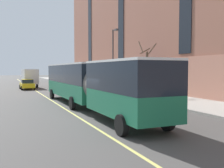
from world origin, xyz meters
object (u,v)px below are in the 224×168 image
at_px(taxi_cab, 27,84).
at_px(street_lamp, 114,55).
at_px(street_tree_far_uptown, 147,69).
at_px(parked_car_white_5, 103,88).
at_px(parked_car_green_2, 146,96).
at_px(parked_car_black_3, 68,82).
at_px(city_bus, 88,82).
at_px(fire_hydrant, 135,94).
at_px(box_truck, 29,77).

bearing_deg(taxi_cab, street_lamp, -50.09).
distance_m(street_tree_far_uptown, street_lamp, 4.90).
distance_m(taxi_cab, street_lamp, 15.34).
xyz_separation_m(parked_car_white_5, street_lamp, (1.93, 1.11, 4.11)).
relative_size(taxi_cab, street_lamp, 0.56).
distance_m(parked_car_green_2, parked_car_black_3, 27.95).
relative_size(city_bus, fire_hydrant, 28.04).
bearing_deg(box_truck, parked_car_white_5, -67.87).
height_order(city_bus, parked_car_white_5, city_bus).
bearing_deg(parked_car_green_2, fire_hydrant, 72.00).
height_order(street_tree_far_uptown, fire_hydrant, street_tree_far_uptown).
xyz_separation_m(taxi_cab, street_lamp, (9.48, -11.33, 4.11)).
distance_m(city_bus, street_tree_far_uptown, 11.95).
distance_m(parked_car_white_5, street_tree_far_uptown, 5.74).
bearing_deg(parked_car_black_3, parked_car_white_5, -90.46).
bearing_deg(city_bus, parked_car_green_2, -1.23).
bearing_deg(box_truck, street_tree_far_uptown, -59.70).
bearing_deg(street_tree_far_uptown, box_truck, 120.30).
distance_m(city_bus, parked_car_green_2, 5.28).
xyz_separation_m(box_truck, street_lamp, (8.73, -15.62, 3.15)).
bearing_deg(box_truck, parked_car_green_2, -75.36).
height_order(box_truck, street_lamp, street_lamp).
relative_size(taxi_cab, street_tree_far_uptown, 0.71).
height_order(parked_car_green_2, fire_hydrant, parked_car_green_2).
relative_size(street_lamp, fire_hydrant, 10.95).
bearing_deg(taxi_cab, parked_car_white_5, -58.74).
bearing_deg(fire_hydrant, box_truck, 111.77).
relative_size(parked_car_white_5, fire_hydrant, 6.62).
xyz_separation_m(parked_car_green_2, parked_car_white_5, (-0.17, 9.97, 0.00)).
height_order(parked_car_white_5, street_lamp, street_lamp).
bearing_deg(city_bus, fire_hydrant, 36.34).
relative_size(parked_car_green_2, parked_car_white_5, 0.96).
relative_size(parked_car_green_2, street_lamp, 0.58).
relative_size(city_bus, taxi_cab, 4.61).
height_order(parked_car_green_2, parked_car_white_5, same).
height_order(parked_car_black_3, parked_car_white_5, same).
bearing_deg(parked_car_white_5, city_bus, -116.64).
bearing_deg(fire_hydrant, parked_car_black_3, 94.21).
xyz_separation_m(parked_car_green_2, street_lamp, (1.75, 11.09, 4.11)).
relative_size(parked_car_black_3, parked_car_white_5, 0.93).
xyz_separation_m(parked_car_green_2, street_tree_far_uptown, (4.35, 7.33, 2.35)).
height_order(box_truck, street_tree_far_uptown, street_tree_far_uptown).
height_order(parked_car_black_3, box_truck, box_truck).
bearing_deg(fire_hydrant, parked_car_green_2, -108.00).
height_order(street_tree_far_uptown, street_lamp, street_lamp).
relative_size(parked_car_white_5, street_lamp, 0.61).
distance_m(parked_car_white_5, box_truck, 18.08).
height_order(city_bus, taxi_cab, city_bus).
relative_size(street_tree_far_uptown, fire_hydrant, 8.61).
xyz_separation_m(parked_car_green_2, fire_hydrant, (1.65, 5.09, -0.29)).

